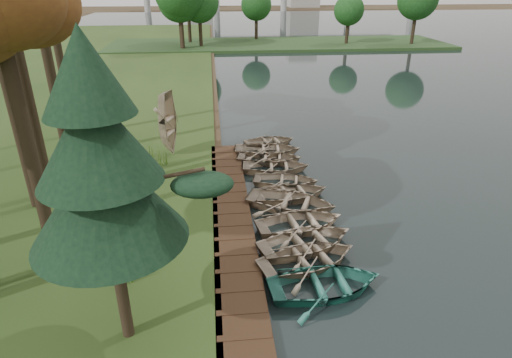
{
  "coord_description": "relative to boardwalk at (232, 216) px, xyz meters",
  "views": [
    {
      "loc": [
        -2.18,
        -15.86,
        9.39
      ],
      "look_at": [
        -0.44,
        1.18,
        1.27
      ],
      "focal_mm": 30.0,
      "sensor_mm": 36.0,
      "label": 1
    }
  ],
  "objects": [
    {
      "name": "ground",
      "position": [
        1.6,
        0.0,
        -0.15
      ],
      "size": [
        300.0,
        300.0,
        0.0
      ],
      "primitive_type": "plane",
      "color": "#3D2F1D"
    },
    {
      "name": "boardwalk",
      "position": [
        0.0,
        0.0,
        0.0
      ],
      "size": [
        1.6,
        16.0,
        0.3
      ],
      "primitive_type": "cube",
      "color": "#352214",
      "rests_on": "ground"
    },
    {
      "name": "peninsula",
      "position": [
        9.6,
        50.0,
        0.08
      ],
      "size": [
        50.0,
        14.0,
        0.45
      ],
      "primitive_type": "cube",
      "color": "#25401C",
      "rests_on": "ground"
    },
    {
      "name": "far_trees",
      "position": [
        6.27,
        50.0,
        6.28
      ],
      "size": [
        45.6,
        5.6,
        8.8
      ],
      "color": "black",
      "rests_on": "peninsula"
    },
    {
      "name": "rowboat_0",
      "position": [
        2.79,
        -5.07,
        0.29
      ],
      "size": [
        4.05,
        3.08,
        0.79
      ],
      "primitive_type": "imported",
      "rotation": [
        0.0,
        0.0,
        1.67
      ],
      "color": "#286F5F",
      "rests_on": "water"
    },
    {
      "name": "rowboat_1",
      "position": [
        2.54,
        -3.65,
        0.28
      ],
      "size": [
        4.28,
        3.56,
        0.76
      ],
      "primitive_type": "imported",
      "rotation": [
        0.0,
        0.0,
        1.85
      ],
      "color": "tan",
      "rests_on": "water"
    },
    {
      "name": "rowboat_2",
      "position": [
        2.71,
        -2.58,
        0.3
      ],
      "size": [
        4.45,
        3.73,
        0.79
      ],
      "primitive_type": "imported",
      "rotation": [
        0.0,
        0.0,
        1.87
      ],
      "color": "tan",
      "rests_on": "water"
    },
    {
      "name": "rowboat_3",
      "position": [
        2.72,
        -1.19,
        0.28
      ],
      "size": [
        4.05,
        3.2,
        0.76
      ],
      "primitive_type": "imported",
      "rotation": [
        0.0,
        0.0,
        1.75
      ],
      "color": "tan",
      "rests_on": "water"
    },
    {
      "name": "rowboat_4",
      "position": [
        2.64,
        0.53,
        0.31
      ],
      "size": [
        4.77,
        4.19,
        0.82
      ],
      "primitive_type": "imported",
      "rotation": [
        0.0,
        0.0,
        1.16
      ],
      "color": "tan",
      "rests_on": "water"
    },
    {
      "name": "rowboat_5",
      "position": [
        2.82,
        1.47,
        0.27
      ],
      "size": [
        3.9,
        3.06,
        0.73
      ],
      "primitive_type": "imported",
      "rotation": [
        0.0,
        0.0,
        1.73
      ],
      "color": "tan",
      "rests_on": "water"
    },
    {
      "name": "rowboat_6",
      "position": [
        2.8,
        2.9,
        0.23
      ],
      "size": [
        3.62,
        2.92,
        0.66
      ],
      "primitive_type": "imported",
      "rotation": [
        0.0,
        0.0,
        1.36
      ],
      "color": "tan",
      "rests_on": "water"
    },
    {
      "name": "rowboat_7",
      "position": [
        2.54,
        4.58,
        0.26
      ],
      "size": [
        3.74,
        2.83,
        0.73
      ],
      "primitive_type": "imported",
      "rotation": [
        0.0,
        0.0,
        1.48
      ],
      "color": "tan",
      "rests_on": "water"
    },
    {
      "name": "rowboat_8",
      "position": [
        2.36,
        5.82,
        0.27
      ],
      "size": [
        3.93,
        3.12,
        0.73
      ],
      "primitive_type": "imported",
      "rotation": [
        0.0,
        0.0,
        1.39
      ],
      "color": "tan",
      "rests_on": "water"
    },
    {
      "name": "rowboat_9",
      "position": [
        2.41,
        7.01,
        0.29
      ],
      "size": [
        4.07,
        3.12,
        0.78
      ],
      "primitive_type": "imported",
      "rotation": [
        0.0,
        0.0,
        1.45
      ],
      "color": "tan",
      "rests_on": "water"
    },
    {
      "name": "rowboat_10",
      "position": [
        2.72,
        8.46,
        0.22
      ],
      "size": [
        3.47,
        2.75,
        0.65
      ],
      "primitive_type": "imported",
      "rotation": [
        0.0,
        0.0,
        1.75
      ],
      "color": "tan",
      "rests_on": "water"
    },
    {
      "name": "stored_rowboat",
      "position": [
        -3.03,
        6.97,
        0.52
      ],
      "size": [
        4.17,
        3.5,
        0.74
      ],
      "primitive_type": "imported",
      "rotation": [
        3.14,
        0.0,
        1.27
      ],
      "color": "tan",
      "rests_on": "bank"
    },
    {
      "name": "pine_tree",
      "position": [
        -3.23,
        -6.53,
        5.37
      ],
      "size": [
        3.8,
        3.8,
        8.28
      ],
      "color": "black",
      "rests_on": "bank"
    },
    {
      "name": "reeds_0",
      "position": [
        -3.51,
        -4.09,
        0.71
      ],
      "size": [
        0.6,
        0.6,
        1.12
      ],
      "primitive_type": "cone",
      "color": "#3F661E",
      "rests_on": "bank"
    },
    {
      "name": "reeds_1",
      "position": [
        -1.45,
        3.15,
        0.65
      ],
      "size": [
        0.6,
        0.6,
        1.0
      ],
      "primitive_type": "cone",
      "color": "#3F661E",
      "rests_on": "bank"
    },
    {
      "name": "reeds_2",
      "position": [
        -4.15,
        5.89,
        0.65
      ],
      "size": [
        0.6,
        0.6,
        1.0
      ],
      "primitive_type": "cone",
      "color": "#3F661E",
      "rests_on": "bank"
    },
    {
      "name": "reeds_3",
      "position": [
        -3.38,
        5.37,
        0.64
      ],
      "size": [
        0.6,
        0.6,
        0.98
      ],
      "primitive_type": "cone",
      "color": "#3F661E",
      "rests_on": "bank"
    }
  ]
}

